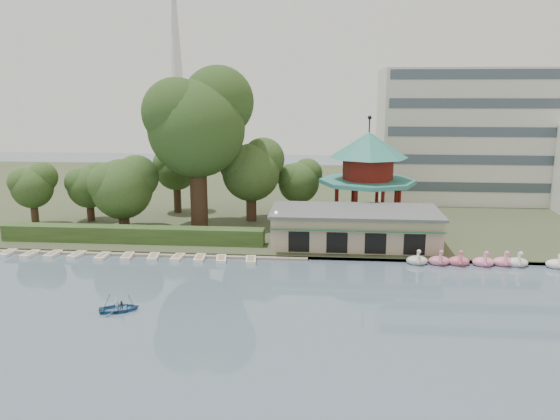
# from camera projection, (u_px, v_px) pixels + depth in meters

# --- Properties ---
(ground_plane) EXTENTS (220.00, 220.00, 0.00)m
(ground_plane) POSITION_uv_depth(u_px,v_px,m) (233.00, 327.00, 40.68)
(ground_plane) COLOR slate
(ground_plane) RESTS_ON ground
(shore) EXTENTS (220.00, 70.00, 0.40)m
(shore) POSITION_uv_depth(u_px,v_px,m) (286.00, 194.00, 91.22)
(shore) COLOR #424930
(shore) RESTS_ON ground
(embankment) EXTENTS (220.00, 0.60, 0.30)m
(embankment) POSITION_uv_depth(u_px,v_px,m) (261.00, 256.00, 57.47)
(embankment) COLOR gray
(embankment) RESTS_ON ground
(dock) EXTENTS (34.00, 1.60, 0.24)m
(dock) POSITION_uv_depth(u_px,v_px,m) (149.00, 254.00, 58.40)
(dock) COLOR gray
(dock) RESTS_ON ground
(boathouse) EXTENTS (18.60, 9.39, 3.90)m
(boathouse) POSITION_uv_depth(u_px,v_px,m) (355.00, 227.00, 60.70)
(boathouse) COLOR tan
(boathouse) RESTS_ON shore
(pavilion) EXTENTS (12.40, 12.40, 13.50)m
(pavilion) POSITION_uv_depth(u_px,v_px,m) (368.00, 169.00, 69.18)
(pavilion) COLOR tan
(pavilion) RESTS_ON shore
(office_building) EXTENTS (38.00, 18.00, 20.00)m
(office_building) POSITION_uv_depth(u_px,v_px,m) (497.00, 140.00, 83.48)
(office_building) COLOR silver
(office_building) RESTS_ON shore
(broadcast_tower) EXTENTS (8.00, 8.00, 96.00)m
(broadcast_tower) POSITION_uv_depth(u_px,v_px,m) (175.00, 36.00, 173.06)
(broadcast_tower) COLOR silver
(broadcast_tower) RESTS_ON ground
(hedge) EXTENTS (30.00, 2.00, 1.80)m
(hedge) POSITION_uv_depth(u_px,v_px,m) (132.00, 234.00, 61.60)
(hedge) COLOR #355224
(hedge) RESTS_ON shore
(lamp_post) EXTENTS (0.36, 0.36, 4.28)m
(lamp_post) POSITION_uv_depth(u_px,v_px,m) (276.00, 223.00, 58.31)
(lamp_post) COLOR black
(lamp_post) RESTS_ON shore
(big_tree) EXTENTS (12.98, 12.10, 19.86)m
(big_tree) POSITION_uv_depth(u_px,v_px,m) (198.00, 120.00, 65.89)
(big_tree) COLOR #3A281C
(big_tree) RESTS_ON shore
(small_trees) EXTENTS (38.90, 16.67, 10.84)m
(small_trees) POSITION_uv_depth(u_px,v_px,m) (178.00, 177.00, 70.35)
(small_trees) COLOR #3A281C
(small_trees) RESTS_ON shore
(swan_boats) EXTENTS (20.72, 2.13, 1.92)m
(swan_boats) POSITION_uv_depth(u_px,v_px,m) (512.00, 262.00, 54.52)
(swan_boats) COLOR silver
(swan_boats) RESTS_ON ground
(moored_rowboats) EXTENTS (27.50, 2.70, 0.36)m
(moored_rowboats) POSITION_uv_depth(u_px,v_px,m) (126.00, 256.00, 57.23)
(moored_rowboats) COLOR white
(moored_rowboats) RESTS_ON ground
(rowboat_with_passengers) EXTENTS (5.17, 4.43, 2.01)m
(rowboat_with_passengers) POSITION_uv_depth(u_px,v_px,m) (119.00, 306.00, 43.50)
(rowboat_with_passengers) COLOR #2D669C
(rowboat_with_passengers) RESTS_ON ground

